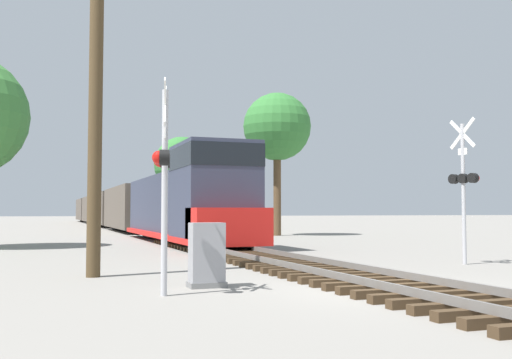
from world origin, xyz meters
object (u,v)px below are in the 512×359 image
relay_cabinet (207,255)px  tree_deep_background (182,165)px  crossing_signal_near (163,169)px  freight_train (113,209)px  tree_mid_background (277,128)px  crossing_signal_far (464,182)px  utility_pole (96,101)px

relay_cabinet → tree_deep_background: 52.59m
crossing_signal_near → relay_cabinet: bearing=143.0°
freight_train → tree_mid_background: tree_mid_background is taller
crossing_signal_near → tree_mid_background: size_ratio=0.43×
freight_train → tree_deep_background: size_ratio=8.53×
crossing_signal_far → tree_mid_background: tree_mid_background is taller
freight_train → crossing_signal_far: size_ratio=18.59×
freight_train → crossing_signal_far: (5.42, -45.92, 0.64)m
tree_mid_background → tree_deep_background: bearing=91.2°
utility_pole → tree_deep_background: 50.02m
freight_train → crossing_signal_far: 46.24m
tree_mid_background → tree_deep_background: tree_deep_background is taller
freight_train → crossing_signal_near: (-4.48, -49.55, 0.54)m
crossing_signal_near → tree_deep_background: 53.60m
utility_pole → tree_deep_background: (12.96, 48.26, 2.32)m
relay_cabinet → utility_pole: utility_pole is taller
crossing_signal_near → relay_cabinet: 2.28m
freight_train → crossing_signal_far: crossing_signal_far is taller
crossing_signal_far → tree_mid_background: size_ratio=0.47×
freight_train → relay_cabinet: 48.71m
crossing_signal_near → relay_cabinet: size_ratio=3.02×
crossing_signal_near → tree_mid_background: bearing=166.2°
utility_pole → crossing_signal_near: bearing=-75.6°
utility_pole → tree_deep_background: bearing=75.0°
crossing_signal_near → crossing_signal_far: size_ratio=0.92×
tree_mid_background → tree_deep_background: size_ratio=0.98×
crossing_signal_near → relay_cabinet: (1.12, 0.97, -1.74)m
tree_deep_background → tree_mid_background: bearing=-88.8°
crossing_signal_far → tree_mid_background: bearing=-20.2°
utility_pole → tree_mid_background: size_ratio=0.89×
crossing_signal_near → tree_mid_background: (12.53, 25.56, 4.78)m
tree_mid_background → relay_cabinet: bearing=-114.9°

